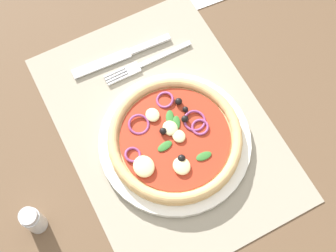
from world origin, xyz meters
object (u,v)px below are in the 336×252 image
at_px(plate, 173,143).
at_px(fork, 144,64).
at_px(knife, 121,56).
at_px(pepper_shaker, 33,220).
at_px(pizza, 173,139).

bearing_deg(plate, fork, -9.04).
relative_size(plate, fork, 1.48).
bearing_deg(knife, plate, 93.76).
bearing_deg(knife, pepper_shaker, 43.64).
height_order(plate, knife, plate).
relative_size(pizza, fork, 1.29).
bearing_deg(pepper_shaker, pizza, -85.32).
bearing_deg(plate, knife, 1.17).
relative_size(plate, pizza, 1.14).
bearing_deg(knife, fork, 133.50).
distance_m(plate, pepper_shaker, 0.26).
relative_size(fork, knife, 0.90).
height_order(pizza, pepper_shaker, pepper_shaker).
xyz_separation_m(plate, knife, (0.20, 0.00, -0.00)).
distance_m(pizza, fork, 0.17).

